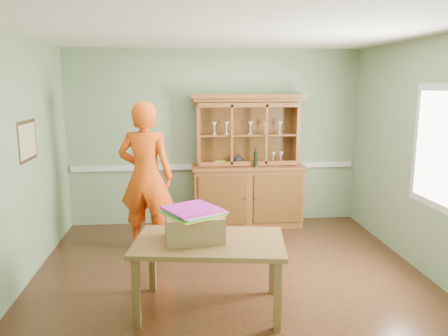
{
  "coord_description": "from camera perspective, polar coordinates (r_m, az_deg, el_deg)",
  "views": [
    {
      "loc": [
        -0.54,
        -4.73,
        2.18
      ],
      "look_at": [
        -0.02,
        0.4,
        1.18
      ],
      "focal_mm": 35.0,
      "sensor_mm": 36.0,
      "label": 1
    }
  ],
  "objects": [
    {
      "name": "framed_map",
      "position": [
        5.34,
        -24.22,
        3.26
      ],
      "size": [
        0.03,
        0.6,
        0.46
      ],
      "color": "#362515",
      "rests_on": "wall_left"
    },
    {
      "name": "china_hutch",
      "position": [
        6.74,
        3.07,
        -1.59
      ],
      "size": [
        1.72,
        0.57,
        2.03
      ],
      "color": "brown",
      "rests_on": "floor"
    },
    {
      "name": "dining_table",
      "position": [
        4.25,
        -1.93,
        -10.46
      ],
      "size": [
        1.52,
        1.05,
        0.71
      ],
      "rotation": [
        0.0,
        0.0,
        -0.15
      ],
      "color": "brown",
      "rests_on": "floor"
    },
    {
      "name": "wall_right",
      "position": [
        5.55,
        24.45,
        1.41
      ],
      "size": [
        0.0,
        4.0,
        4.0
      ],
      "primitive_type": "plane",
      "rotation": [
        1.57,
        0.0,
        -1.57
      ],
      "color": "gray",
      "rests_on": "floor"
    },
    {
      "name": "window_panel",
      "position": [
        5.27,
        26.01,
        2.47
      ],
      "size": [
        0.03,
        0.96,
        1.36
      ],
      "color": "silver",
      "rests_on": "wall_right"
    },
    {
      "name": "wall_front",
      "position": [
        2.9,
        5.17,
        -5.62
      ],
      "size": [
        4.5,
        0.0,
        4.5
      ],
      "primitive_type": "plane",
      "rotation": [
        -1.57,
        0.0,
        0.0
      ],
      "color": "gray",
      "rests_on": "floor"
    },
    {
      "name": "wall_back",
      "position": [
        6.8,
        -1.2,
        3.97
      ],
      "size": [
        4.5,
        0.0,
        4.5
      ],
      "primitive_type": "plane",
      "rotation": [
        1.57,
        0.0,
        0.0
      ],
      "color": "gray",
      "rests_on": "floor"
    },
    {
      "name": "person",
      "position": [
        5.79,
        -10.17,
        -1.11
      ],
      "size": [
        0.8,
        0.61,
        1.97
      ],
      "primitive_type": "imported",
      "rotation": [
        0.0,
        0.0,
        2.93
      ],
      "color": "#F0500F",
      "rests_on": "floor"
    },
    {
      "name": "kite_stack",
      "position": [
        4.17,
        -4.01,
        -5.66
      ],
      "size": [
        0.64,
        0.64,
        0.05
      ],
      "rotation": [
        0.0,
        0.0,
        0.58
      ],
      "color": "yellow",
      "rests_on": "cardboard_box"
    },
    {
      "name": "chair_rail",
      "position": [
        6.85,
        -1.17,
        0.21
      ],
      "size": [
        4.41,
        0.05,
        0.08
      ],
      "primitive_type": "cube",
      "color": "silver",
      "rests_on": "wall_back"
    },
    {
      "name": "wall_left",
      "position": [
        5.1,
        -25.31,
        0.57
      ],
      "size": [
        0.0,
        4.0,
        4.0
      ],
      "primitive_type": "plane",
      "rotation": [
        1.57,
        0.0,
        1.57
      ],
      "color": "gray",
      "rests_on": "floor"
    },
    {
      "name": "ceiling",
      "position": [
        4.79,
        0.74,
        17.23
      ],
      "size": [
        4.5,
        4.5,
        0.0
      ],
      "primitive_type": "plane",
      "rotation": [
        3.14,
        0.0,
        0.0
      ],
      "color": "white",
      "rests_on": "wall_back"
    },
    {
      "name": "cardboard_box",
      "position": [
        4.21,
        -3.91,
        -7.66
      ],
      "size": [
        0.57,
        0.47,
        0.25
      ],
      "primitive_type": "cube",
      "rotation": [
        0.0,
        0.0,
        0.08
      ],
      "color": "#96794D",
      "rests_on": "dining_table"
    },
    {
      "name": "floor",
      "position": [
        5.23,
        0.67,
        -13.61
      ],
      "size": [
        4.5,
        4.5,
        0.0
      ],
      "primitive_type": "plane",
      "color": "#4B2918",
      "rests_on": "ground"
    }
  ]
}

